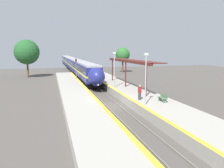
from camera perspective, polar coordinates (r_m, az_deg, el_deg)
ground_plane at (r=25.46m, az=0.05°, el=-5.82°), size 120.00×120.00×0.00m
rail_left at (r=25.27m, az=-1.53°, el=-5.76°), size 0.08×90.00×0.15m
rail_right at (r=25.64m, az=1.60°, el=-5.54°), size 0.08×90.00×0.15m
train at (r=71.41m, az=-10.24°, el=5.28°), size 2.76×79.86×4.01m
platform_right at (r=26.69m, az=8.43°, el=-4.17°), size 4.65×64.00×0.97m
platform_left at (r=24.64m, az=-8.20°, el=-5.24°), size 3.90×64.00×0.97m
platform_bench at (r=23.99m, az=13.18°, el=-3.44°), size 0.44×1.44×0.89m
person_waiting at (r=24.37m, az=7.26°, el=-2.13°), size 0.36×0.22×1.67m
railway_signal at (r=42.92m, az=-9.33°, el=4.00°), size 0.28×0.28×4.88m
lamppost_near at (r=21.92m, az=8.81°, el=2.23°), size 0.36×0.20×5.20m
lamppost_mid at (r=32.44m, az=0.60°, el=4.41°), size 0.36×0.20×5.20m
station_canopy at (r=33.03m, az=4.57°, el=5.86°), size 2.02×17.79×4.06m
background_tree_left at (r=55.83m, az=-21.37°, el=7.77°), size 5.83×5.83×8.98m
background_tree_right at (r=64.77m, az=2.82°, el=7.65°), size 4.15×4.15×7.32m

